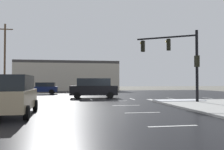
{
  "coord_description": "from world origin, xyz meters",
  "views": [
    {
      "loc": [
        -3.86,
        -22.69,
        1.74
      ],
      "look_at": [
        1.51,
        8.85,
        2.6
      ],
      "focal_mm": 38.36,
      "sensor_mm": 36.0,
      "label": 1
    }
  ],
  "objects_px": {
    "traffic_signal_mast": "(179,54)",
    "suv_black": "(94,88)",
    "sedan_blue": "(16,90)",
    "sedan_navy": "(42,88)",
    "suv_tan": "(11,94)",
    "utility_pole_distant": "(5,57)"
  },
  "relations": [
    {
      "from": "traffic_signal_mast",
      "to": "sedan_blue",
      "type": "distance_m",
      "value": 15.9
    },
    {
      "from": "traffic_signal_mast",
      "to": "suv_black",
      "type": "bearing_deg",
      "value": -10.83
    },
    {
      "from": "suv_tan",
      "to": "utility_pole_distant",
      "type": "height_order",
      "value": "utility_pole_distant"
    },
    {
      "from": "sedan_navy",
      "to": "sedan_blue",
      "type": "height_order",
      "value": "same"
    },
    {
      "from": "sedan_navy",
      "to": "suv_black",
      "type": "distance_m",
      "value": 10.69
    },
    {
      "from": "utility_pole_distant",
      "to": "sedan_navy",
      "type": "bearing_deg",
      "value": -37.02
    },
    {
      "from": "suv_black",
      "to": "utility_pole_distant",
      "type": "xyz_separation_m",
      "value": [
        -12.09,
        13.19,
        4.31
      ]
    },
    {
      "from": "traffic_signal_mast",
      "to": "suv_black",
      "type": "relative_size",
      "value": 1.15
    },
    {
      "from": "suv_tan",
      "to": "utility_pole_distant",
      "type": "relative_size",
      "value": 0.47
    },
    {
      "from": "sedan_blue",
      "to": "suv_black",
      "type": "relative_size",
      "value": 0.94
    },
    {
      "from": "traffic_signal_mast",
      "to": "utility_pole_distant",
      "type": "bearing_deg",
      "value": -12.93
    },
    {
      "from": "sedan_navy",
      "to": "sedan_blue",
      "type": "xyz_separation_m",
      "value": [
        -1.5,
        -8.31,
        0.0
      ]
    },
    {
      "from": "sedan_navy",
      "to": "traffic_signal_mast",
      "type": "bearing_deg",
      "value": 130.78
    },
    {
      "from": "sedan_navy",
      "to": "suv_black",
      "type": "xyz_separation_m",
      "value": [
        6.17,
        -8.73,
        0.24
      ]
    },
    {
      "from": "traffic_signal_mast",
      "to": "utility_pole_distant",
      "type": "xyz_separation_m",
      "value": [
        -18.51,
        19.45,
        1.45
      ]
    },
    {
      "from": "sedan_blue",
      "to": "suv_tan",
      "type": "bearing_deg",
      "value": -174.69
    },
    {
      "from": "sedan_navy",
      "to": "suv_tan",
      "type": "distance_m",
      "value": 20.59
    },
    {
      "from": "sedan_navy",
      "to": "utility_pole_distant",
      "type": "height_order",
      "value": "utility_pole_distant"
    },
    {
      "from": "sedan_navy",
      "to": "sedan_blue",
      "type": "bearing_deg",
      "value": 80.54
    },
    {
      "from": "traffic_signal_mast",
      "to": "sedan_navy",
      "type": "height_order",
      "value": "traffic_signal_mast"
    },
    {
      "from": "sedan_navy",
      "to": "utility_pole_distant",
      "type": "relative_size",
      "value": 0.44
    },
    {
      "from": "suv_black",
      "to": "suv_tan",
      "type": "distance_m",
      "value": 12.95
    }
  ]
}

